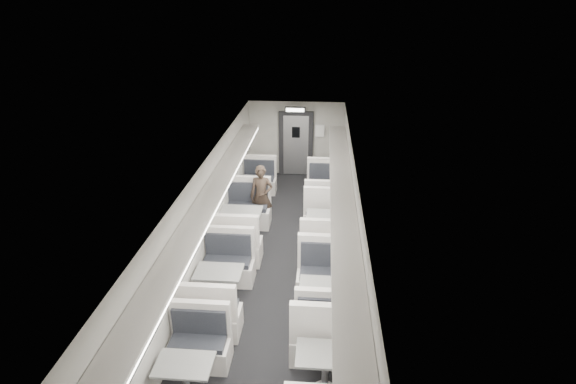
% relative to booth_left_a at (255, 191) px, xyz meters
% --- Properties ---
extents(room, '(3.24, 12.24, 2.64)m').
position_rel_booth_left_a_xyz_m(room, '(1.00, -3.66, 0.83)').
color(room, black).
rests_on(room, ground).
extents(booth_left_a, '(1.01, 2.06, 1.10)m').
position_rel_booth_left_a_xyz_m(booth_left_a, '(0.00, 0.00, 0.00)').
color(booth_left_a, beige).
rests_on(booth_left_a, room).
extents(booth_left_b, '(1.16, 2.34, 1.25)m').
position_rel_booth_left_a_xyz_m(booth_left_b, '(0.00, -2.20, 0.05)').
color(booth_left_b, beige).
rests_on(booth_left_b, room).
extents(booth_left_c, '(1.06, 2.15, 1.15)m').
position_rel_booth_left_a_xyz_m(booth_left_c, '(0.00, -4.60, 0.02)').
color(booth_left_c, beige).
rests_on(booth_left_c, room).
extents(booth_left_d, '(0.98, 1.99, 1.06)m').
position_rel_booth_left_a_xyz_m(booth_left_d, '(0.00, -6.82, -0.01)').
color(booth_left_d, beige).
rests_on(booth_left_d, room).
extents(booth_right_a, '(1.12, 2.28, 1.22)m').
position_rel_booth_left_a_xyz_m(booth_right_a, '(2.00, -0.53, 0.04)').
color(booth_right_a, beige).
rests_on(booth_right_a, room).
extents(booth_right_b, '(1.12, 2.28, 1.22)m').
position_rel_booth_left_a_xyz_m(booth_right_b, '(2.00, -2.21, 0.04)').
color(booth_right_b, beige).
rests_on(booth_right_b, room).
extents(booth_right_c, '(1.13, 2.29, 1.22)m').
position_rel_booth_left_a_xyz_m(booth_right_c, '(2.00, -4.97, 0.04)').
color(booth_right_c, beige).
rests_on(booth_right_c, room).
extents(booth_right_d, '(1.04, 2.12, 1.13)m').
position_rel_booth_left_a_xyz_m(booth_right_d, '(2.00, -6.51, 0.01)').
color(booth_right_d, beige).
rests_on(booth_right_d, room).
extents(passenger, '(0.58, 0.39, 1.59)m').
position_rel_booth_left_a_xyz_m(passenger, '(0.36, -1.28, 0.43)').
color(passenger, black).
rests_on(passenger, room).
extents(window_a, '(0.02, 1.18, 0.84)m').
position_rel_booth_left_a_xyz_m(window_a, '(-0.49, -0.26, 0.98)').
color(window_a, black).
rests_on(window_a, room).
extents(window_b, '(0.02, 1.18, 0.84)m').
position_rel_booth_left_a_xyz_m(window_b, '(-0.49, -2.46, 0.98)').
color(window_b, black).
rests_on(window_b, room).
extents(window_c, '(0.02, 1.18, 0.84)m').
position_rel_booth_left_a_xyz_m(window_c, '(-0.49, -4.66, 0.98)').
color(window_c, black).
rests_on(window_c, room).
extents(window_d, '(0.02, 1.18, 0.84)m').
position_rel_booth_left_a_xyz_m(window_d, '(-0.49, -6.86, 0.98)').
color(window_d, black).
rests_on(window_d, room).
extents(luggage_rack_left, '(0.46, 10.40, 0.09)m').
position_rel_booth_left_a_xyz_m(luggage_rack_left, '(-0.24, -3.96, 1.55)').
color(luggage_rack_left, beige).
rests_on(luggage_rack_left, room).
extents(luggage_rack_right, '(0.46, 10.40, 0.09)m').
position_rel_booth_left_a_xyz_m(luggage_rack_right, '(2.24, -3.96, 1.55)').
color(luggage_rack_right, beige).
rests_on(luggage_rack_right, room).
extents(vestibule_door, '(1.10, 0.13, 2.10)m').
position_rel_booth_left_a_xyz_m(vestibule_door, '(1.00, 2.28, 0.67)').
color(vestibule_door, black).
rests_on(vestibule_door, room).
extents(exit_sign, '(0.62, 0.12, 0.16)m').
position_rel_booth_left_a_xyz_m(exit_sign, '(1.00, 1.79, 1.91)').
color(exit_sign, black).
rests_on(exit_sign, room).
extents(wall_notice, '(0.32, 0.02, 0.40)m').
position_rel_booth_left_a_xyz_m(wall_notice, '(1.75, 2.26, 1.13)').
color(wall_notice, white).
rests_on(wall_notice, room).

